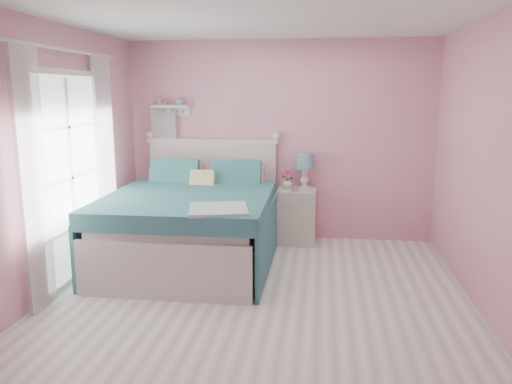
% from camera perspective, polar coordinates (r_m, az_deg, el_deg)
% --- Properties ---
extents(floor, '(4.50, 4.50, 0.00)m').
position_cam_1_polar(floor, '(4.76, 0.12, -12.67)').
color(floor, beige).
rests_on(floor, ground).
extents(room_shell, '(4.50, 4.50, 4.50)m').
position_cam_1_polar(room_shell, '(4.36, 0.13, 6.70)').
color(room_shell, pink).
rests_on(room_shell, floor).
extents(bed, '(1.82, 2.29, 1.33)m').
position_cam_1_polar(bed, '(5.81, -7.22, -3.78)').
color(bed, silver).
rests_on(bed, floor).
extents(nightstand, '(0.49, 0.48, 0.71)m').
position_cam_1_polar(nightstand, '(6.50, 4.62, -2.74)').
color(nightstand, beige).
rests_on(nightstand, floor).
extents(table_lamp, '(0.23, 0.23, 0.45)m').
position_cam_1_polar(table_lamp, '(6.48, 5.60, 3.21)').
color(table_lamp, white).
rests_on(table_lamp, nightstand).
extents(vase, '(0.15, 0.15, 0.14)m').
position_cam_1_polar(vase, '(6.47, 3.61, 1.05)').
color(vase, white).
rests_on(vase, nightstand).
extents(teacup, '(0.09, 0.09, 0.07)m').
position_cam_1_polar(teacup, '(6.30, 4.47, 0.40)').
color(teacup, '#CD8990').
rests_on(teacup, nightstand).
extents(roses, '(0.14, 0.11, 0.12)m').
position_cam_1_polar(roses, '(6.44, 3.60, 2.02)').
color(roses, '#CE4680').
rests_on(roses, vase).
extents(wall_shelf, '(0.50, 0.15, 0.25)m').
position_cam_1_polar(wall_shelf, '(6.81, -9.71, 9.50)').
color(wall_shelf, silver).
rests_on(wall_shelf, room_shell).
extents(hanging_dress, '(0.34, 0.03, 0.72)m').
position_cam_1_polar(hanging_dress, '(6.85, -10.48, 6.68)').
color(hanging_dress, white).
rests_on(hanging_dress, room_shell).
extents(french_door, '(0.04, 1.32, 2.16)m').
position_cam_1_polar(french_door, '(5.42, -20.42, 1.47)').
color(french_door, silver).
rests_on(french_door, floor).
extents(curtain_near, '(0.04, 0.40, 2.32)m').
position_cam_1_polar(curtain_near, '(4.74, -24.14, 1.16)').
color(curtain_near, white).
rests_on(curtain_near, floor).
extents(curtain_far, '(0.04, 0.40, 2.32)m').
position_cam_1_polar(curtain_far, '(6.04, -16.79, 3.68)').
color(curtain_far, white).
rests_on(curtain_far, floor).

